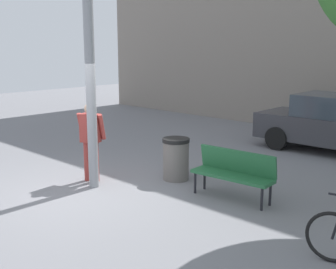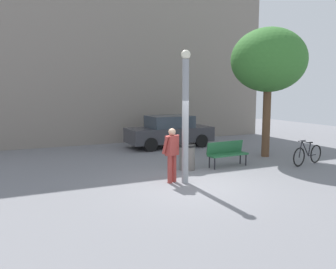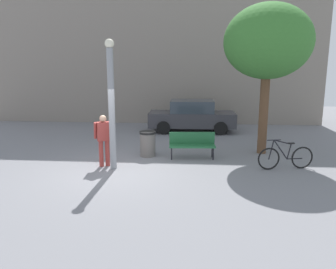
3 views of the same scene
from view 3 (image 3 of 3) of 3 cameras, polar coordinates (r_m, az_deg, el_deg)
ground_plane at (r=10.28m, az=-9.21°, el=-6.39°), size 36.00×36.00×0.00m
building_facade at (r=19.57m, az=-2.54°, el=16.49°), size 18.80×2.00×9.60m
lamppost at (r=10.19m, az=-9.82°, el=5.62°), size 0.28×0.28×3.97m
person_by_lamppost at (r=10.66m, az=-11.13°, el=-0.42°), size 0.63×0.45×1.67m
park_bench at (r=11.52m, az=4.21°, el=-1.46°), size 1.63×0.58×0.92m
plaza_tree at (r=12.42m, az=16.96°, el=15.07°), size 3.08×3.08×5.34m
bicycle_black at (r=10.92m, az=19.73°, el=-3.75°), size 1.78×0.40×0.97m
parked_car_charcoal at (r=16.27m, az=4.18°, el=3.23°), size 4.23×1.88×1.55m
trash_bin at (r=11.78m, az=-3.55°, el=-1.61°), size 0.58×0.58×0.90m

